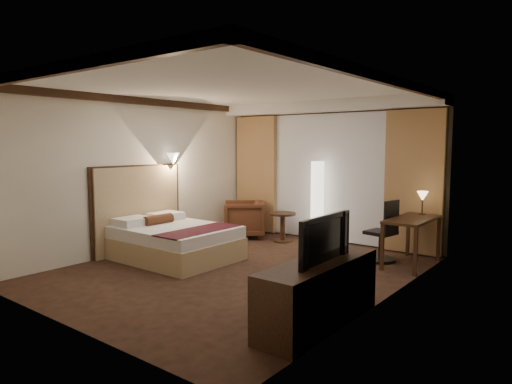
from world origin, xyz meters
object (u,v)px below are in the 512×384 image
Objects in this scene: floor_lamp at (317,202)px; dresser at (319,293)px; bed at (175,243)px; armchair at (244,217)px; desk at (411,242)px; television at (317,234)px; side_table at (283,227)px; office_chair at (381,230)px.

floor_lamp is 4.08m from dresser.
armchair is at bearing 96.89° from bed.
desk is 3.00m from television.
television reaches higher than side_table.
side_table is 0.83m from floor_lamp.
television is at bearing -89.61° from desk.
television is at bearing -50.51° from side_table.
armchair is 0.52× the size of floor_lamp.
side_table is at bearing 129.82° from dresser.
television reaches higher than office_chair.
floor_lamp is at bearing 164.93° from desk.
television is at bearing 9.58° from armchair.
floor_lamp is 1.31× the size of desk.
office_chair is (-0.49, -0.05, 0.13)m from desk.
bed is at bearing -32.49° from armchair.
side_table is at bearing -150.82° from floor_lamp.
office_chair is (2.97, -0.13, 0.10)m from armchair.
office_chair is at bearing -174.12° from desk.
bed is 2.10m from armchair.
bed is 1.56× the size of desk.
dresser is (0.54, -2.90, -0.17)m from office_chair.
floor_lamp is (0.57, 0.32, 0.51)m from side_table.
side_table is (0.61, 2.22, 0.01)m from bed.
desk reaches higher than side_table.
television is (2.03, -3.49, 0.18)m from floor_lamp.
side_table is at bearing 38.49° from television.
armchair is 3.46m from desk.
floor_lamp is (1.44, 0.46, 0.38)m from armchair.
side_table is 0.32× the size of dresser.
desk is 1.22× the size of television.
office_chair is at bearing 35.71° from bed.
armchair is at bearing -170.74° from side_table.
floor_lamp is at bearing 68.43° from armchair.
desk is 0.51m from office_chair.
floor_lamp is 0.90× the size of dresser.
floor_lamp reaches higher than dresser.
dresser is (3.25, -0.94, 0.07)m from bed.
television is at bearing -16.30° from bed.
desk is at bearing 90.97° from dresser.
side_table is 0.57× the size of television.
side_table is 4.12m from dresser.
armchair reaches higher than dresser.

